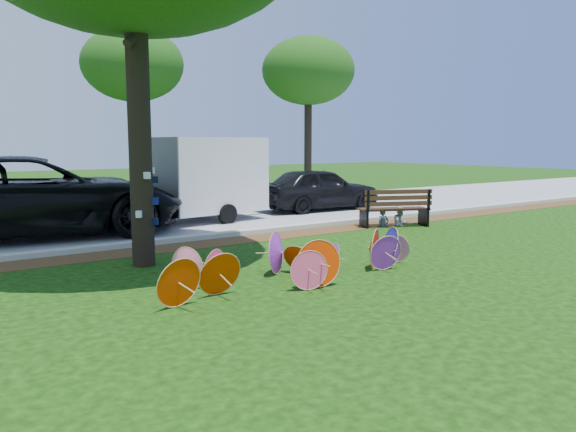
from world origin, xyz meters
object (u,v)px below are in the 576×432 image
parasol_pile (303,259)px  person_right (401,206)px  person_left (384,210)px  black_van (35,197)px  park_bench (394,208)px  cargo_trailer (207,174)px  dark_pickup (319,189)px

parasol_pile → person_right: size_ratio=5.01×
person_left → person_right: 0.70m
parasol_pile → black_van: bearing=111.0°
parasol_pile → person_right: bearing=30.4°
person_left → park_bench: bearing=-0.4°
park_bench → person_right: (0.35, 0.05, 0.02)m
park_bench → person_left: 0.36m
black_van → cargo_trailer: (5.05, 0.25, 0.40)m
parasol_pile → park_bench: 7.01m
park_bench → person_left: size_ratio=2.04×
cargo_trailer → park_bench: size_ratio=1.57×
parasol_pile → park_bench: (5.98, 3.66, 0.17)m
person_left → person_right: bearing=7.7°
parasol_pile → park_bench: size_ratio=2.70×
parasol_pile → person_left: bearing=33.4°
person_right → dark_pickup: bearing=84.6°
parasol_pile → person_right: 7.33m
parasol_pile → dark_pickup: dark_pickup is taller
parasol_pile → person_left: 6.74m
person_right → cargo_trailer: bearing=133.9°
person_right → person_left: bearing=178.6°
park_bench → person_left: (-0.35, 0.05, -0.03)m
cargo_trailer → park_bench: bearing=-54.6°
cargo_trailer → black_van: bearing=175.7°
black_van → person_right: bearing=-107.5°
black_van → cargo_trailer: cargo_trailer is taller
dark_pickup → cargo_trailer: bearing=95.2°
parasol_pile → person_left: (5.63, 3.71, 0.14)m
dark_pickup → black_van: bearing=95.8°
dark_pickup → park_bench: dark_pickup is taller
person_left → cargo_trailer: bearing=137.8°
cargo_trailer → person_right: bearing=-51.8°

